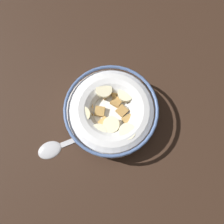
# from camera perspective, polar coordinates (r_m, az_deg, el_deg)

# --- Properties ---
(ground_plane) EXTENTS (1.30, 1.30, 0.02)m
(ground_plane) POSITION_cam_1_polar(r_m,az_deg,el_deg) (0.46, 0.00, -1.25)
(ground_plane) COLOR #332116
(cereal_bowl) EXTENTS (0.17, 0.17, 0.05)m
(cereal_bowl) POSITION_cam_1_polar(r_m,az_deg,el_deg) (0.43, 0.00, -0.03)
(cereal_bowl) COLOR white
(cereal_bowl) RESTS_ON ground_plane
(spoon) EXTENTS (0.16, 0.08, 0.01)m
(spoon) POSITION_cam_1_polar(r_m,az_deg,el_deg) (0.45, -13.08, -8.41)
(spoon) COLOR #B7B7BC
(spoon) RESTS_ON ground_plane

